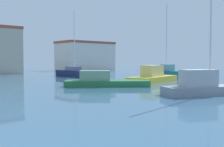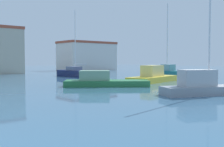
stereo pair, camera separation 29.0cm
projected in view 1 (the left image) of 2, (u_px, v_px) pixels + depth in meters
water at (62, 83)px, 28.30m from camera, size 160.00×160.00×0.00m
sailboat_grey_outer_mooring at (206, 86)px, 19.12m from camera, size 6.89×4.40×8.31m
motorboat_yellow_distant_north at (153, 77)px, 29.92m from camera, size 7.48×3.90×1.82m
sailboat_navy_behind_lamppost at (74, 73)px, 39.28m from camera, size 2.09×7.16×9.36m
sailboat_teal_near_pier at (166, 73)px, 37.85m from camera, size 2.36×6.71×10.05m
motorboat_green_far_left at (104, 81)px, 25.22m from camera, size 7.42×6.55×1.43m
harbor_office at (85, 56)px, 64.26m from camera, size 12.50×7.38×6.57m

